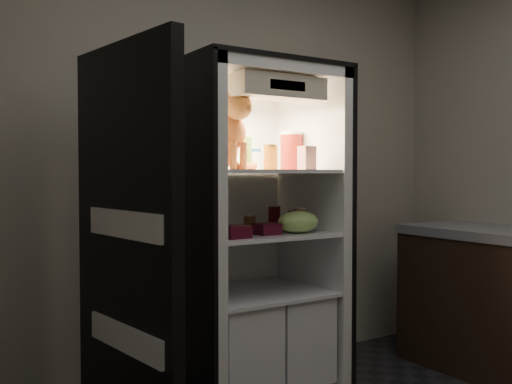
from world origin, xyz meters
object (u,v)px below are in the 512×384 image
tabby_cat (224,139)px  soda_can_b (293,220)px  pepper_jar (291,151)px  soda_can_c (299,220)px  cream_carton (307,158)px  berry_box_left (236,232)px  refrigerator (250,257)px  parmesan_shaker (246,153)px  mayo_tub (254,159)px  berry_box_right (267,229)px  condiment_jar (250,222)px  soda_can_a (274,217)px  salsa_jar (271,157)px  grape_bag (298,222)px

tabby_cat → soda_can_b: 0.65m
pepper_jar → soda_can_c: size_ratio=1.73×
cream_carton → berry_box_left: bearing=-178.9°
refrigerator → parmesan_shaker: bearing=-169.9°
mayo_tub → berry_box_right: size_ratio=1.01×
refrigerator → mayo_tub: size_ratio=15.41×
tabby_cat → berry_box_left: (-0.02, -0.16, -0.48)m
parmesan_shaker → tabby_cat: bearing=-156.8°
cream_carton → condiment_jar: (-0.21, 0.26, -0.37)m
mayo_tub → berry_box_right: bearing=-108.7°
tabby_cat → condiment_jar: bearing=15.4°
pepper_jar → soda_can_a: size_ratio=1.70×
refrigerator → salsa_jar: bearing=-52.6°
cream_carton → berry_box_right: size_ratio=1.08×
berry_box_right → cream_carton: bearing=-10.1°
soda_can_b → cream_carton: bearing=-97.6°
mayo_tub → condiment_jar: 0.38m
tabby_cat → grape_bag: size_ratio=1.77×
refrigerator → berry_box_right: 0.26m
tabby_cat → soda_can_b: tabby_cat is taller
refrigerator → cream_carton: bearing=-47.0°
parmesan_shaker → berry_box_right: size_ratio=1.52×
condiment_jar → berry_box_right: 0.22m
tabby_cat → cream_carton: size_ratio=3.34×
salsa_jar → condiment_jar: size_ratio=1.48×
cream_carton → berry_box_left: (-0.46, -0.01, -0.38)m
refrigerator → berry_box_right: bearing=-95.2°
soda_can_a → soda_can_b: soda_can_a is taller
soda_can_a → condiment_jar: bearing=-164.4°
parmesan_shaker → pepper_jar: bearing=4.9°
mayo_tub → soda_can_b: mayo_tub is taller
tabby_cat → soda_can_a: bearing=10.8°
soda_can_c → condiment_jar: 0.29m
grape_bag → berry_box_left: 0.42m
berry_box_right → condiment_jar: bearing=82.6°
condiment_jar → pepper_jar: bearing=-0.5°
refrigerator → cream_carton: 0.65m
pepper_jar → berry_box_left: pepper_jar is taller
salsa_jar → pepper_jar: size_ratio=0.62×
mayo_tub → berry_box_left: 0.60m
soda_can_b → berry_box_left: size_ratio=0.92×
mayo_tub → soda_can_a: mayo_tub is taller
tabby_cat → parmesan_shaker: tabby_cat is taller
soda_can_c → condiment_jar: soda_can_c is taller
pepper_jar → mayo_tub: bearing=163.4°
refrigerator → condiment_jar: refrigerator is taller
soda_can_a → grape_bag: bearing=-99.2°
mayo_tub → soda_can_c: 0.45m
parmesan_shaker → berry_box_left: parmesan_shaker is taller
refrigerator → condiment_jar: size_ratio=19.87×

